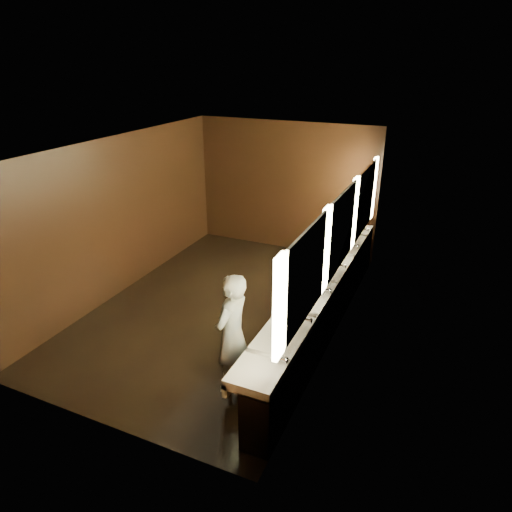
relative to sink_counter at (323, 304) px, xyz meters
The scene contains 10 objects.
floor 1.86m from the sink_counter, behind, with size 6.00×6.00×0.00m, color black.
ceiling 2.92m from the sink_counter, behind, with size 4.00×6.00×0.02m, color #2D2D2B.
wall_back 3.61m from the sink_counter, 120.87° to the left, with size 4.00×0.02×2.80m, color black.
wall_front 3.61m from the sink_counter, 120.87° to the right, with size 4.00×0.02×2.80m, color black.
wall_left 3.90m from the sink_counter, behind, with size 0.02×6.00×2.80m, color black.
wall_right 0.93m from the sink_counter, ahead, with size 0.02×6.00×2.80m, color black.
sink_counter is the anchor object (origin of this frame).
mirror_band 1.27m from the sink_counter, ahead, with size 0.06×5.03×1.15m.
person 1.92m from the sink_counter, 111.58° to the right, with size 0.60×0.39×1.64m, color #7D9FBB.
trash_bin 1.10m from the sink_counter, 101.67° to the right, with size 0.36×0.36×0.56m, color black.
Camera 1 is at (3.35, -6.06, 4.05)m, focal length 32.00 mm.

